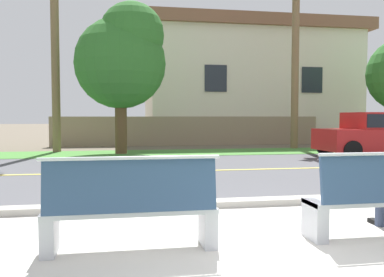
# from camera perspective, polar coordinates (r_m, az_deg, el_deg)

# --- Properties ---
(ground_plane) EXTENTS (140.00, 140.00, 0.00)m
(ground_plane) POSITION_cam_1_polar(r_m,az_deg,el_deg) (11.84, -2.38, -3.67)
(ground_plane) COLOR #665B4C
(sidewalk_pavement) EXTENTS (44.00, 3.60, 0.01)m
(sidewalk_pavement) POSITION_cam_1_polar(r_m,az_deg,el_deg) (4.55, 10.48, -14.72)
(sidewalk_pavement) COLOR beige
(sidewalk_pavement) RESTS_ON ground_plane
(curb_edge) EXTENTS (44.00, 0.30, 0.11)m
(curb_edge) POSITION_cam_1_polar(r_m,az_deg,el_deg) (6.34, 4.30, -9.11)
(curb_edge) COLOR #ADA89E
(curb_edge) RESTS_ON ground_plane
(street_asphalt) EXTENTS (52.00, 8.00, 0.01)m
(street_asphalt) POSITION_cam_1_polar(r_m,az_deg,el_deg) (10.37, -1.31, -4.62)
(street_asphalt) COLOR #515156
(street_asphalt) RESTS_ON ground_plane
(road_centre_line) EXTENTS (48.00, 0.14, 0.01)m
(road_centre_line) POSITION_cam_1_polar(r_m,az_deg,el_deg) (10.37, -1.31, -4.59)
(road_centre_line) COLOR #E0CC4C
(road_centre_line) RESTS_ON ground_plane
(far_verge_grass) EXTENTS (48.00, 2.80, 0.02)m
(far_verge_grass) POSITION_cam_1_polar(r_m,az_deg,el_deg) (15.58, -4.18, -2.02)
(far_verge_grass) COLOR #478438
(far_verge_grass) RESTS_ON ground_plane
(bench_left) EXTENTS (1.77, 0.48, 1.01)m
(bench_left) POSITION_cam_1_polar(r_m,az_deg,el_deg) (4.24, -8.53, -9.77)
(bench_left) COLOR silver
(bench_left) RESTS_ON ground_plane
(bench_right) EXTENTS (1.77, 0.48, 1.01)m
(bench_right) POSITION_cam_1_polar(r_m,az_deg,el_deg) (5.16, 25.44, -7.72)
(bench_right) COLOR silver
(bench_right) RESTS_ON ground_plane
(car_red_near) EXTENTS (4.30, 1.86, 1.54)m
(car_red_near) POSITION_cam_1_polar(r_m,az_deg,el_deg) (15.33, 25.10, 0.78)
(car_red_near) COLOR red
(car_red_near) RESTS_ON ground_plane
(shade_tree_left) EXTENTS (3.38, 3.38, 5.58)m
(shade_tree_left) POSITION_cam_1_polar(r_m,az_deg,el_deg) (15.48, -9.65, 11.31)
(shade_tree_left) COLOR brown
(shade_tree_left) RESTS_ON ground_plane
(garden_wall) EXTENTS (13.00, 0.36, 1.40)m
(garden_wall) POSITION_cam_1_polar(r_m,az_deg,el_deg) (19.68, -0.40, 1.07)
(garden_wall) COLOR gray
(garden_wall) RESTS_ON ground_plane
(house_across_street) EXTENTS (12.06, 6.91, 6.53)m
(house_across_street) POSITION_cam_1_polar(r_m,az_deg,el_deg) (23.75, 7.53, 7.69)
(house_across_street) COLOR beige
(house_across_street) RESTS_ON ground_plane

